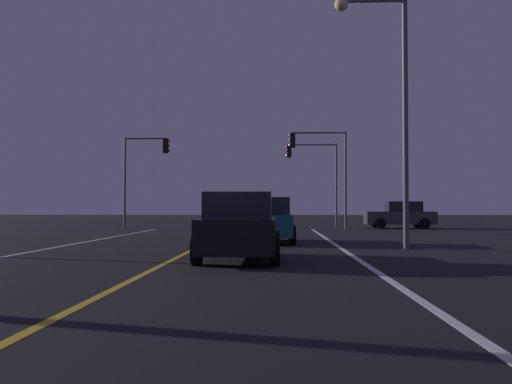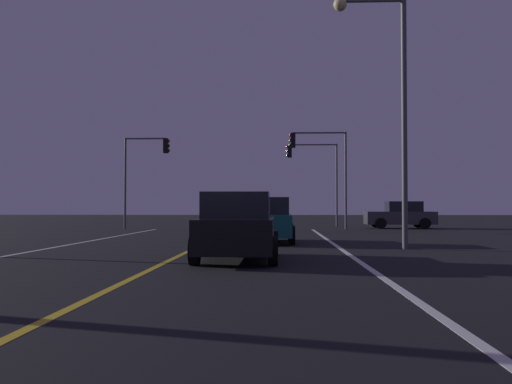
# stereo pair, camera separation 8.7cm
# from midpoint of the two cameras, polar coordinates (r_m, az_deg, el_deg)

# --- Properties ---
(lane_edge_right) EXTENTS (0.16, 42.07, 0.01)m
(lane_edge_right) POSITION_cam_midpoint_polar(r_m,az_deg,el_deg) (13.29, 10.94, -7.26)
(lane_edge_right) COLOR silver
(lane_edge_right) RESTS_ON ground
(lane_center_divider) EXTENTS (0.16, 42.07, 0.01)m
(lane_center_divider) POSITION_cam_midpoint_polar(r_m,az_deg,el_deg) (13.42, -9.55, -7.21)
(lane_center_divider) COLOR gold
(lane_center_divider) RESTS_ON ground
(car_lead_same_lane) EXTENTS (2.02, 4.30, 1.70)m
(car_lead_same_lane) POSITION_cam_midpoint_polar(r_m,az_deg,el_deg) (14.34, -1.82, -3.59)
(car_lead_same_lane) COLOR black
(car_lead_same_lane) RESTS_ON ground
(car_ahead_far) EXTENTS (2.02, 4.30, 1.70)m
(car_ahead_far) POSITION_cam_midpoint_polar(r_m,az_deg,el_deg) (21.55, 1.11, -2.90)
(car_ahead_far) COLOR black
(car_ahead_far) RESTS_ON ground
(car_crossing_side) EXTENTS (4.30, 2.02, 1.70)m
(car_crossing_side) POSITION_cam_midpoint_polar(r_m,az_deg,el_deg) (37.04, 14.20, -2.28)
(car_crossing_side) COLOR black
(car_crossing_side) RESTS_ON ground
(traffic_light_near_right) EXTENTS (3.51, 0.36, 5.91)m
(traffic_light_near_right) POSITION_cam_midpoint_polar(r_m,az_deg,el_deg) (34.83, 6.26, 3.50)
(traffic_light_near_right) COLOR #4C4C51
(traffic_light_near_right) RESTS_ON ground
(traffic_light_near_left) EXTENTS (2.85, 0.36, 5.61)m
(traffic_light_near_left) POSITION_cam_midpoint_polar(r_m,az_deg,el_deg) (35.68, -11.04, 3.01)
(traffic_light_near_left) COLOR #4C4C51
(traffic_light_near_left) RESTS_ON ground
(traffic_light_far_right) EXTENTS (3.62, 0.36, 5.79)m
(traffic_light_far_right) POSITION_cam_midpoint_polar(r_m,az_deg,el_deg) (40.29, 5.62, 2.71)
(traffic_light_far_right) COLOR #4C4C51
(traffic_light_far_right) RESTS_ON ground
(street_lamp_right_far) EXTENTS (2.34, 0.44, 8.14)m
(street_lamp_right_far) POSITION_cam_midpoint_polar(r_m,az_deg,el_deg) (19.02, 13.01, 10.13)
(street_lamp_right_far) COLOR #4C4C51
(street_lamp_right_far) RESTS_ON ground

